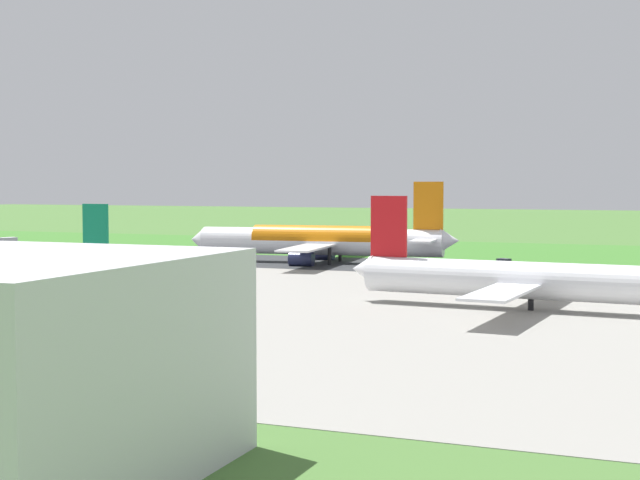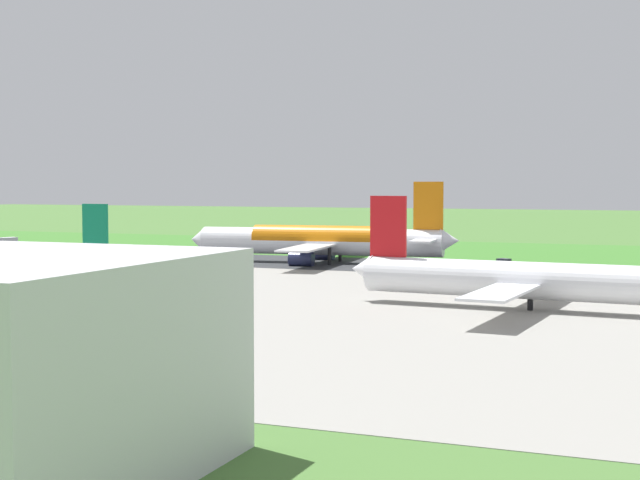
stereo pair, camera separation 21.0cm
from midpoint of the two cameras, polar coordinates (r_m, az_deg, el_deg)
name	(u,v)px [view 2 (the right image)]	position (r m, az deg, el deg)	size (l,w,h in m)	color
ground_plane	(255,261)	(185.62, -4.01, -1.29)	(800.00, 800.00, 0.00)	#477233
runway_asphalt	(255,261)	(185.62, -4.01, -1.28)	(600.00, 28.37, 0.06)	#2D3033
apron_concrete	(73,293)	(135.65, -14.90, -3.14)	(440.00, 110.00, 0.05)	gray
grass_verge_foreground	(321,249)	(218.34, 0.11, -0.56)	(600.00, 80.00, 0.04)	#3C782B
airliner_main	(322,241)	(179.51, 0.15, -0.05)	(54.14, 44.39, 15.88)	white
airliner_parked_near	(528,280)	(115.10, 12.75, -2.39)	(47.41, 38.79, 13.84)	white
airliner_parked_mid	(10,262)	(150.62, -18.49, -1.27)	(42.67, 34.88, 12.46)	white
service_car_followme	(504,263)	(174.15, 11.32, -1.38)	(4.57, 3.42, 1.62)	black
service_truck_fuel	(6,243)	(232.47, -18.75, -0.16)	(3.88, 6.21, 2.65)	black
no_stopping_sign	(341,242)	(216.57, 1.34, -0.14)	(0.60, 0.10, 2.97)	slate
traffic_cone_orange	(309,248)	(218.33, -0.67, -0.50)	(0.40, 0.40, 0.55)	orange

